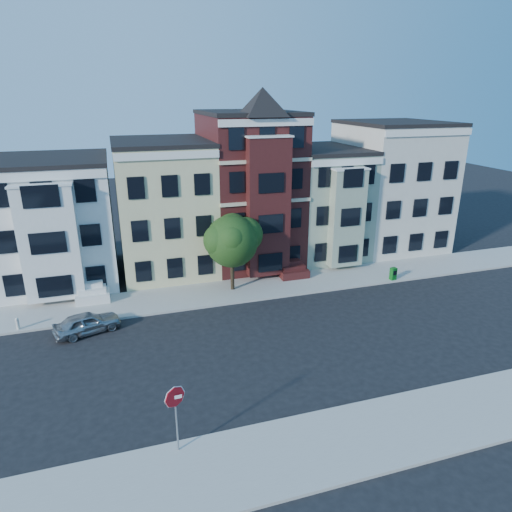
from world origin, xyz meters
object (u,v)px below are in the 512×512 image
object	(u,v)px
parked_car	(87,323)
fire_hydrant	(18,325)
stop_sign	(176,415)
street_tree	(232,245)
newspaper_box	(393,274)

from	to	relation	value
parked_car	fire_hydrant	bearing A→B (deg)	52.53
parked_car	fire_hydrant	world-z (taller)	parked_car
fire_hydrant	stop_sign	xyz separation A→B (m)	(7.76, -12.80, 1.38)
street_tree	newspaper_box	world-z (taller)	street_tree
parked_car	stop_sign	bearing A→B (deg)	-179.54
parked_car	fire_hydrant	xyz separation A→B (m)	(-4.01, 1.43, -0.20)
fire_hydrant	parked_car	bearing A→B (deg)	-19.68
street_tree	fire_hydrant	world-z (taller)	street_tree
street_tree	newspaper_box	xyz separation A→B (m)	(12.14, -1.91, -2.94)
newspaper_box	fire_hydrant	distance (m)	25.99
street_tree	parked_car	bearing A→B (deg)	-161.23
parked_car	newspaper_box	xyz separation A→B (m)	(21.98, 1.43, -0.03)
street_tree	stop_sign	bearing A→B (deg)	-112.49
street_tree	newspaper_box	size ratio (longest dim) A/B	7.22
newspaper_box	street_tree	bearing A→B (deg)	161.58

